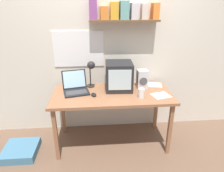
% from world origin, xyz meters
% --- Properties ---
extents(ground_plane, '(12.00, 12.00, 0.00)m').
position_xyz_m(ground_plane, '(0.00, 0.00, 0.00)').
color(ground_plane, brown).
extents(back_wall, '(5.60, 0.24, 2.60)m').
position_xyz_m(back_wall, '(0.00, 0.45, 1.31)').
color(back_wall, silver).
rests_on(back_wall, ground_plane).
extents(corner_desk, '(1.54, 0.72, 0.76)m').
position_xyz_m(corner_desk, '(0.00, 0.00, 0.69)').
color(corner_desk, '#936040').
rests_on(corner_desk, ground_plane).
extents(crt_monitor, '(0.36, 0.38, 0.37)m').
position_xyz_m(crt_monitor, '(0.10, 0.14, 0.94)').
color(crt_monitor, '#232326').
rests_on(crt_monitor, corner_desk).
extents(laptop, '(0.38, 0.39, 0.26)m').
position_xyz_m(laptop, '(-0.48, 0.11, 0.82)').
color(laptop, black).
rests_on(laptop, corner_desk).
extents(desk_lamp, '(0.13, 0.17, 0.38)m').
position_xyz_m(desk_lamp, '(-0.26, 0.20, 1.04)').
color(desk_lamp, '#232326').
rests_on(desk_lamp, corner_desk).
extents(juice_glass, '(0.07, 0.07, 0.12)m').
position_xyz_m(juice_glass, '(0.35, -0.16, 0.81)').
color(juice_glass, white).
rests_on(juice_glass, corner_desk).
extents(space_heater, '(0.15, 0.14, 0.25)m').
position_xyz_m(space_heater, '(0.43, 0.16, 0.89)').
color(space_heater, silver).
rests_on(space_heater, corner_desk).
extents(computer_mouse, '(0.09, 0.12, 0.03)m').
position_xyz_m(computer_mouse, '(-0.24, -0.06, 0.78)').
color(computer_mouse, black).
rests_on(computer_mouse, corner_desk).
extents(open_notebook, '(0.28, 0.22, 0.00)m').
position_xyz_m(open_notebook, '(0.60, 0.24, 0.76)').
color(open_notebook, white).
rests_on(open_notebook, corner_desk).
extents(loose_paper_near_laptop, '(0.26, 0.23, 0.00)m').
position_xyz_m(loose_paper_near_laptop, '(0.61, -0.13, 0.76)').
color(loose_paper_near_laptop, white).
rests_on(loose_paper_near_laptop, corner_desk).
extents(floor_cushion, '(0.42, 0.42, 0.10)m').
position_xyz_m(floor_cushion, '(-1.22, -0.16, 0.05)').
color(floor_cushion, teal).
rests_on(floor_cushion, ground_plane).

